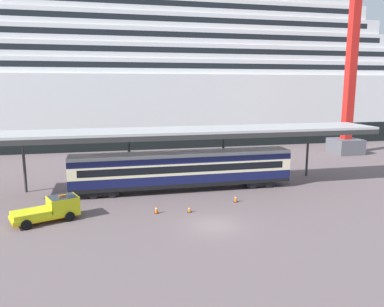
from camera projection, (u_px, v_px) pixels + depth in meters
The scene contains 10 objects.
ground_plane at pixel (214, 225), 30.08m from camera, with size 400.00×400.00×0.00m, color #6A5A5B.
cruise_ship at pixel (49, 70), 70.65m from camera, with size 154.56×24.38×39.04m.
platform_canopy at pixel (182, 132), 39.32m from camera, with size 42.84×5.86×6.45m.
train_carriage at pixel (183, 169), 39.63m from camera, with size 23.06×2.81×4.11m.
service_truck at pixel (52, 209), 30.94m from camera, with size 5.58×3.78×2.02m.
traffic_cone_near at pixel (189, 209), 33.07m from camera, with size 0.36×0.36×0.59m.
traffic_cone_mid at pixel (156, 209), 32.78m from camera, with size 0.36×0.36×0.78m.
traffic_cone_far at pixel (236, 198), 35.96m from camera, with size 0.36×0.36×0.76m.
dockside_crane at pixel (358, 47), 58.82m from camera, with size 17.49×4.40×55.75m.
quay_bollard at pixel (29, 217), 30.36m from camera, with size 0.48×0.48×0.96m.
Camera 1 is at (-8.10, -27.47, 10.97)m, focal length 35.42 mm.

